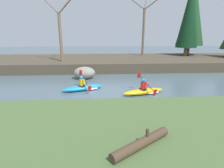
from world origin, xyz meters
TOP-DOWN VIEW (x-y plane):
  - ground_plane at (0.00, 0.00)m, footprint 90.00×90.00m
  - riverbank_near at (0.00, -6.29)m, footprint 44.00×5.18m
  - riverbank_far at (0.00, 9.52)m, footprint 44.00×8.98m
  - conifer_tree_far_left at (10.60, 11.24)m, footprint 2.61×2.61m
  - conifer_tree_left at (11.42, 12.16)m, footprint 3.43×3.43m
  - bare_tree_upstream at (-4.18, 7.25)m, footprint 3.44×3.40m
  - bare_tree_mid_upstream at (5.20, 11.94)m, footprint 4.18×4.14m
  - kayaker_lead at (2.43, -0.70)m, footprint 2.76×2.03m
  - kayaker_middle at (-1.42, 0.31)m, footprint 2.73×1.99m
  - boulder_midstream at (-1.67, 3.51)m, footprint 1.77×1.39m
  - driftwood_log at (0.67, -7.18)m, footprint 1.67×1.25m

SIDE VIEW (x-z plane):
  - ground_plane at x=0.00m, z-range 0.00..0.00m
  - kayaker_lead at x=2.43m, z-range -0.40..0.80m
  - kayaker_middle at x=-1.42m, z-range -0.40..0.80m
  - riverbank_near at x=0.00m, z-range 0.00..0.88m
  - riverbank_far at x=0.00m, z-range 0.00..0.95m
  - boulder_midstream at x=-1.67m, z-range 0.00..1.00m
  - driftwood_log at x=0.67m, z-range 0.78..1.22m
  - bare_tree_upstream at x=-4.18m, z-range 0.77..7.00m
  - bare_tree_mid_upstream at x=5.20m, z-range 0.72..8.37m
  - conifer_tree_far_left at x=10.60m, z-range 1.45..10.24m
  - conifer_tree_left at x=11.42m, z-range 1.56..10.59m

